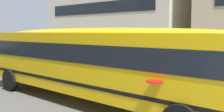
{
  "coord_description": "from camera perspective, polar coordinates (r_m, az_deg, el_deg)",
  "views": [
    {
      "loc": [
        7.77,
        -8.69,
        2.81
      ],
      "look_at": [
        1.56,
        -0.79,
        1.81
      ],
      "focal_mm": 38.84,
      "sensor_mm": 36.0,
      "label": 1
    }
  ],
  "objects": [
    {
      "name": "school_bus",
      "position": [
        9.53,
        -3.26,
        -0.62
      ],
      "size": [
        13.33,
        3.39,
        2.96
      ],
      "rotation": [
        0.0,
        0.0,
        -0.03
      ],
      "color": "yellow",
      "rests_on": "ground_plane"
    },
    {
      "name": "sidewalk_far",
      "position": [
        18.35,
        12.64,
        -3.22
      ],
      "size": [
        120.0,
        3.0,
        0.01
      ],
      "primitive_type": "cube",
      "color": "gray",
      "rests_on": "ground_plane"
    },
    {
      "name": "ground_plane",
      "position": [
        11.99,
        -3.58,
        -7.86
      ],
      "size": [
        400.0,
        400.0,
        0.0
      ],
      "primitive_type": "plane",
      "color": "#54514F"
    },
    {
      "name": "parked_car_dark_blue_by_lamppost",
      "position": [
        26.26,
        -20.43,
        1.05
      ],
      "size": [
        3.96,
        2.0,
        1.64
      ],
      "rotation": [
        0.0,
        0.0,
        -0.04
      ],
      "color": "navy",
      "rests_on": "ground_plane"
    },
    {
      "name": "lane_centreline",
      "position": [
        11.99,
        -3.58,
        -7.84
      ],
      "size": [
        110.0,
        0.16,
        0.01
      ],
      "primitive_type": "cube",
      "color": "silver",
      "rests_on": "ground_plane"
    }
  ]
}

